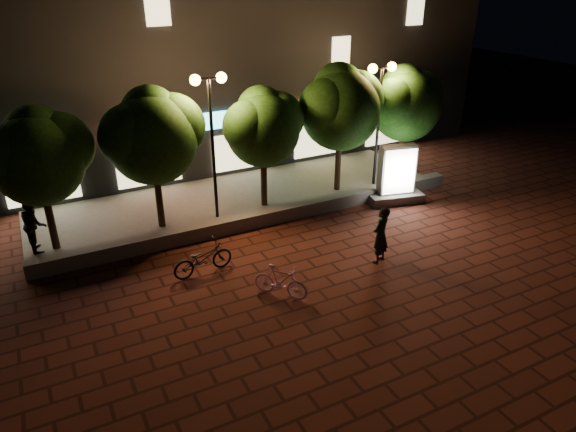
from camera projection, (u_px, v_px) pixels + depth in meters
ground at (325, 276)px, 15.57m from camera, size 80.00×80.00×0.00m
retaining_wall at (268, 217)px, 18.67m from camera, size 16.00×0.45×0.50m
sidewalk at (242, 197)px, 20.76m from camera, size 16.00×5.00×0.08m
building_block at (183, 48)px, 23.80m from camera, size 28.00×8.12×11.30m
tree_far_left at (38, 153)px, 15.65m from camera, size 3.36×2.80×4.63m
tree_left at (153, 133)px, 17.03m from camera, size 3.60×3.00×4.89m
tree_mid at (263, 125)px, 18.77m from camera, size 3.24×2.70×4.50m
tree_right at (341, 105)px, 19.98m from camera, size 3.72×3.10×5.07m
tree_far_right at (406, 101)px, 21.39m from camera, size 3.48×2.90×4.76m
street_lamp_left at (210, 111)px, 17.37m from camera, size 1.26×0.36×5.18m
street_lamp_right at (380, 93)px, 20.31m from camera, size 1.26×0.36×4.98m
ad_kiosk at (396, 179)px, 20.15m from camera, size 2.30×1.51×2.29m
scooter_pink at (281, 281)px, 14.42m from camera, size 1.39×1.52×0.97m
rider at (381, 235)px, 15.93m from camera, size 0.81×0.71×1.88m
scooter_parked at (203, 259)px, 15.52m from camera, size 1.95×0.87×0.99m
pedestrian at (34, 224)px, 16.50m from camera, size 0.76×0.94×1.83m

